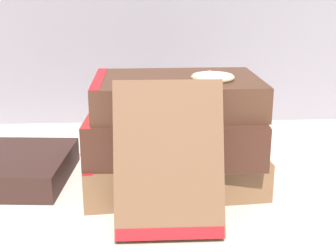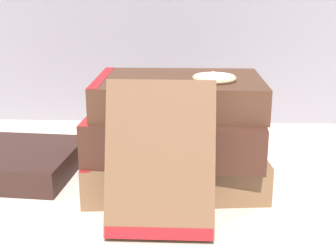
{
  "view_description": "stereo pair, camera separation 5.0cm",
  "coord_description": "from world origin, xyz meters",
  "px_view_note": "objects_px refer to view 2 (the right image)",
  "views": [
    {
      "loc": [
        -0.02,
        -0.49,
        0.25
      ],
      "look_at": [
        0.0,
        0.03,
        0.09
      ],
      "focal_mm": 50.0,
      "sensor_mm": 36.0,
      "label": 1
    },
    {
      "loc": [
        0.03,
        -0.49,
        0.25
      ],
      "look_at": [
        0.0,
        0.03,
        0.09
      ],
      "focal_mm": 50.0,
      "sensor_mm": 36.0,
      "label": 2
    }
  ],
  "objects_px": {
    "book_flat_middle": "(171,133)",
    "pocket_watch": "(214,78)",
    "book_flat_bottom": "(169,167)",
    "book_leaning_front": "(162,164)",
    "reading_glasses": "(133,146)",
    "book_flat_top": "(175,94)"
  },
  "relations": [
    {
      "from": "pocket_watch",
      "to": "book_flat_bottom",
      "type": "bearing_deg",
      "value": 165.93
    },
    {
      "from": "book_leaning_front",
      "to": "reading_glasses",
      "type": "height_order",
      "value": "book_leaning_front"
    },
    {
      "from": "book_flat_bottom",
      "to": "book_leaning_front",
      "type": "distance_m",
      "value": 0.13
    },
    {
      "from": "book_flat_bottom",
      "to": "reading_glasses",
      "type": "relative_size",
      "value": 2.3
    },
    {
      "from": "book_flat_bottom",
      "to": "reading_glasses",
      "type": "height_order",
      "value": "book_flat_bottom"
    },
    {
      "from": "book_flat_bottom",
      "to": "book_leaning_front",
      "type": "relative_size",
      "value": 1.49
    },
    {
      "from": "book_flat_middle",
      "to": "reading_glasses",
      "type": "xyz_separation_m",
      "value": [
        -0.07,
        0.15,
        -0.07
      ]
    },
    {
      "from": "book_flat_middle",
      "to": "pocket_watch",
      "type": "height_order",
      "value": "pocket_watch"
    },
    {
      "from": "book_flat_bottom",
      "to": "book_flat_middle",
      "type": "bearing_deg",
      "value": -77.05
    },
    {
      "from": "book_leaning_front",
      "to": "pocket_watch",
      "type": "xyz_separation_m",
      "value": [
        0.06,
        0.1,
        0.07
      ]
    },
    {
      "from": "book_flat_bottom",
      "to": "reading_glasses",
      "type": "distance_m",
      "value": 0.15
    },
    {
      "from": "book_flat_middle",
      "to": "pocket_watch",
      "type": "distance_m",
      "value": 0.08
    },
    {
      "from": "book_flat_middle",
      "to": "pocket_watch",
      "type": "bearing_deg",
      "value": -1.17
    },
    {
      "from": "book_flat_top",
      "to": "book_flat_bottom",
      "type": "bearing_deg",
      "value": -174.66
    },
    {
      "from": "book_flat_middle",
      "to": "book_flat_top",
      "type": "relative_size",
      "value": 1.06
    },
    {
      "from": "book_flat_bottom",
      "to": "book_flat_top",
      "type": "distance_m",
      "value": 0.09
    },
    {
      "from": "pocket_watch",
      "to": "reading_glasses",
      "type": "xyz_separation_m",
      "value": [
        -0.12,
        0.15,
        -0.14
      ]
    },
    {
      "from": "book_flat_bottom",
      "to": "book_leaning_front",
      "type": "xyz_separation_m",
      "value": [
        -0.0,
        -0.12,
        0.05
      ]
    },
    {
      "from": "book_flat_middle",
      "to": "book_flat_top",
      "type": "distance_m",
      "value": 0.05
    },
    {
      "from": "book_flat_top",
      "to": "pocket_watch",
      "type": "distance_m",
      "value": 0.05
    },
    {
      "from": "book_leaning_front",
      "to": "pocket_watch",
      "type": "bearing_deg",
      "value": 61.49
    },
    {
      "from": "pocket_watch",
      "to": "book_leaning_front",
      "type": "bearing_deg",
      "value": -118.51
    }
  ]
}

